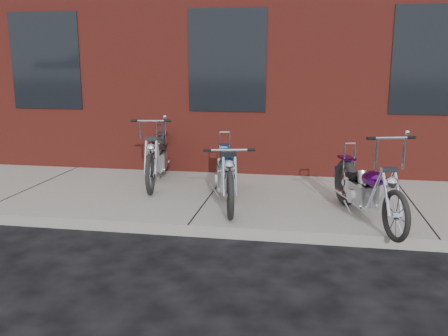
# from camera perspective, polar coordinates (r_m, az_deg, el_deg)

# --- Properties ---
(ground) EXTENTS (120.00, 120.00, 0.00)m
(ground) POSITION_cam_1_polar(r_m,az_deg,el_deg) (6.07, -4.37, -8.23)
(ground) COLOR black
(ground) RESTS_ON ground
(sidewalk) EXTENTS (22.00, 3.00, 0.15)m
(sidewalk) POSITION_cam_1_polar(r_m,az_deg,el_deg) (7.43, -1.56, -3.72)
(sidewalk) COLOR gray
(sidewalk) RESTS_ON ground
(chopper_purple) EXTENTS (0.79, 2.03, 1.18)m
(chopper_purple) POSITION_cam_1_polar(r_m,az_deg,el_deg) (6.37, 16.76, -2.73)
(chopper_purple) COLOR black
(chopper_purple) RESTS_ON sidewalk
(chopper_blue) EXTENTS (0.69, 2.16, 0.95)m
(chopper_blue) POSITION_cam_1_polar(r_m,az_deg,el_deg) (6.90, 0.34, -0.95)
(chopper_blue) COLOR black
(chopper_blue) RESTS_ON sidewalk
(chopper_third) EXTENTS (0.64, 2.23, 1.14)m
(chopper_third) POSITION_cam_1_polar(r_m,az_deg,el_deg) (8.19, -8.04, 1.13)
(chopper_third) COLOR black
(chopper_third) RESTS_ON sidewalk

